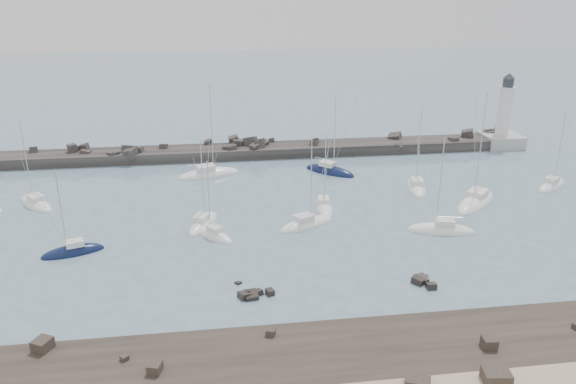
# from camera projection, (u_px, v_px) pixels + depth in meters

# --- Properties ---
(ground) EXTENTS (400.00, 400.00, 0.00)m
(ground) POSITION_uv_depth(u_px,v_px,m) (283.00, 248.00, 66.93)
(ground) COLOR slate
(ground) RESTS_ON ground
(rock_shelf) EXTENTS (140.00, 12.28, 1.82)m
(rock_shelf) POSITION_uv_depth(u_px,v_px,m) (315.00, 366.00, 46.53)
(rock_shelf) COLOR #2B231E
(rock_shelf) RESTS_ON ground
(rock_cluster_near) EXTENTS (4.03, 4.26, 1.17)m
(rock_cluster_near) POSITION_uv_depth(u_px,v_px,m) (253.00, 294.00, 56.88)
(rock_cluster_near) COLOR black
(rock_cluster_near) RESTS_ON ground
(rock_cluster_far) EXTENTS (2.44, 3.00, 1.20)m
(rock_cluster_far) POSITION_uv_depth(u_px,v_px,m) (423.00, 282.00, 59.14)
(rock_cluster_far) COLOR black
(rock_cluster_far) RESTS_ON ground
(breakwater) EXTENTS (115.00, 7.08, 5.02)m
(breakwater) POSITION_uv_depth(u_px,v_px,m) (216.00, 156.00, 101.09)
(breakwater) COLOR #2B2826
(breakwater) RESTS_ON ground
(lighthouse) EXTENTS (7.00, 7.00, 14.60)m
(lighthouse) POSITION_uv_depth(u_px,v_px,m) (502.00, 130.00, 106.98)
(lighthouse) COLOR #A6A6A0
(lighthouse) RESTS_ON ground
(sailboat_1) EXTENTS (7.36, 8.36, 13.49)m
(sailboat_1) POSITION_uv_depth(u_px,v_px,m) (36.00, 204.00, 79.68)
(sailboat_1) COLOR white
(sailboat_1) RESTS_ON ground
(sailboat_2) EXTENTS (7.44, 4.24, 11.47)m
(sailboat_2) POSITION_uv_depth(u_px,v_px,m) (73.00, 252.00, 65.64)
(sailboat_2) COLOR #0E183C
(sailboat_2) RESTS_ON ground
(sailboat_3) EXTENTS (5.17, 8.07, 12.35)m
(sailboat_3) POSITION_uv_depth(u_px,v_px,m) (203.00, 224.00, 73.18)
(sailboat_3) COLOR white
(sailboat_3) RESTS_ON ground
(sailboat_4) EXTENTS (10.72, 5.85, 16.07)m
(sailboat_4) POSITION_uv_depth(u_px,v_px,m) (209.00, 175.00, 91.65)
(sailboat_4) COLOR white
(sailboat_4) RESTS_ON ground
(sailboat_5) EXTENTS (5.79, 6.42, 10.68)m
(sailboat_5) POSITION_uv_depth(u_px,v_px,m) (214.00, 236.00, 69.90)
(sailboat_5) COLOR white
(sailboat_5) RESTS_ON ground
(sailboat_6) EXTENTS (2.91, 7.66, 11.92)m
(sailboat_6) POSITION_uv_depth(u_px,v_px,m) (324.00, 207.00, 78.52)
(sailboat_6) COLOR white
(sailboat_6) RESTS_ON ground
(sailboat_7) EXTENTS (8.42, 5.88, 12.95)m
(sailboat_7) POSITION_uv_depth(u_px,v_px,m) (306.00, 225.00, 72.96)
(sailboat_7) COLOR white
(sailboat_7) RESTS_ON ground
(sailboat_8) EXTENTS (8.59, 8.27, 14.46)m
(sailboat_8) POSITION_uv_depth(u_px,v_px,m) (330.00, 172.00, 93.14)
(sailboat_8) COLOR #0E183C
(sailboat_8) RESTS_ON ground
(sailboat_9) EXTENTS (8.81, 4.63, 13.45)m
(sailboat_9) POSITION_uv_depth(u_px,v_px,m) (441.00, 231.00, 71.26)
(sailboat_9) COLOR white
(sailboat_9) RESTS_ON ground
(sailboat_10) EXTENTS (4.57, 8.99, 13.65)m
(sailboat_10) POSITION_uv_depth(u_px,v_px,m) (416.00, 188.00, 86.00)
(sailboat_10) COLOR white
(sailboat_10) RESTS_ON ground
(sailboat_11) EXTENTS (10.21, 10.23, 17.26)m
(sailboat_11) POSITION_uv_depth(u_px,v_px,m) (476.00, 202.00, 80.26)
(sailboat_11) COLOR white
(sailboat_11) RESTS_ON ground
(sailboat_12) EXTENTS (7.63, 6.51, 12.38)m
(sailboat_12) POSITION_uv_depth(u_px,v_px,m) (552.00, 186.00, 86.56)
(sailboat_12) COLOR white
(sailboat_12) RESTS_ON ground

